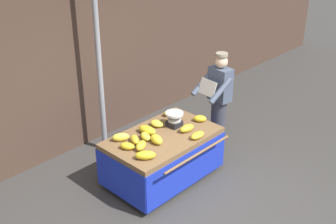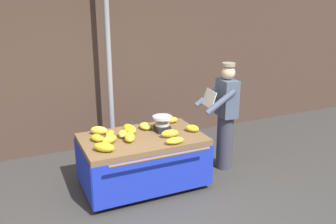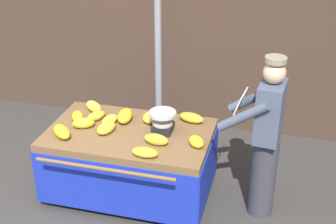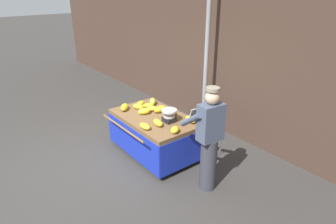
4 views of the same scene
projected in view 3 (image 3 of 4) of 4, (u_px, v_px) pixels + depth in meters
name	position (u px, v px, depth m)	size (l,w,h in m)	color
street_pole	(158.00, 14.00, 5.64)	(0.09, 0.09, 3.33)	gray
banana_cart	(130.00, 148.00, 4.96)	(1.73, 1.25, 0.77)	brown
weighing_scale	(163.00, 122.00, 4.80)	(0.28, 0.28, 0.23)	black
banana_bunch_0	(125.00, 116.00, 5.05)	(0.15, 0.30, 0.12)	gold
banana_bunch_1	(106.00, 128.00, 4.81)	(0.14, 0.25, 0.12)	yellow
banana_bunch_2	(78.00, 116.00, 5.07)	(0.13, 0.21, 0.10)	gold
banana_bunch_3	(62.00, 132.00, 4.74)	(0.14, 0.28, 0.12)	gold
banana_bunch_4	(94.00, 107.00, 5.25)	(0.12, 0.25, 0.12)	yellow
banana_bunch_5	(145.00, 152.00, 4.41)	(0.14, 0.26, 0.09)	gold
banana_bunch_6	(156.00, 139.00, 4.61)	(0.13, 0.25, 0.11)	gold
banana_bunch_7	(196.00, 142.00, 4.58)	(0.14, 0.20, 0.10)	gold
banana_bunch_8	(96.00, 116.00, 5.07)	(0.11, 0.23, 0.10)	gold
banana_bunch_9	(150.00, 118.00, 5.04)	(0.16, 0.22, 0.09)	yellow
banana_bunch_10	(110.00, 120.00, 4.99)	(0.12, 0.22, 0.10)	yellow
banana_bunch_11	(191.00, 118.00, 5.03)	(0.14, 0.28, 0.10)	gold
banana_bunch_12	(83.00, 123.00, 4.91)	(0.13, 0.23, 0.11)	gold
vendor_person	(265.00, 139.00, 4.53)	(0.61, 0.56, 1.71)	#383842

